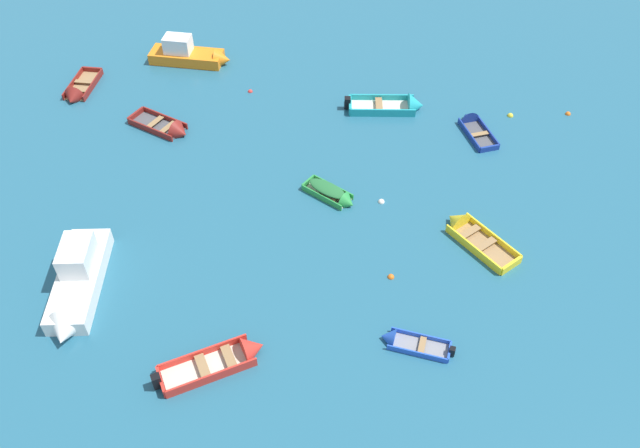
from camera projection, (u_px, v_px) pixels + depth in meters
The scene contains 15 objects.
rowboat_maroon_foreground_center at pixel (77, 93), 41.61m from camera, with size 1.87×4.02×1.30m.
rowboat_red_far_left at pixel (230, 357), 27.68m from camera, with size 4.36×3.85×1.27m.
rowboat_blue_back_row_left at pixel (402, 341), 28.36m from camera, with size 3.25×1.08×0.93m.
motor_launch_white_outer_right at pixel (76, 283), 29.96m from camera, with size 3.52×6.72×2.42m.
rowboat_green_near_right at pixel (335, 195), 34.76m from camera, with size 3.24×2.17×1.01m.
rowboat_turquoise_center at pixel (400, 106), 40.56m from camera, with size 5.01×2.67×1.53m.
rowboat_deep_blue_distant_center at pixel (471, 124), 39.37m from camera, with size 2.80×3.62×1.18m.
rowboat_maroon_back_row_right at pixel (172, 130), 38.94m from camera, with size 4.23×2.46×1.35m.
motor_launch_orange_far_right at pixel (192, 54), 44.17m from camera, with size 5.63×2.20×2.15m.
rowboat_yellow_outer_left at pixel (467, 230), 33.00m from camera, with size 4.21×3.74×1.35m.
mooring_buoy_near_foreground at pixel (510, 116), 40.22m from camera, with size 0.37×0.37×0.37m, color yellow.
mooring_buoy_central at pixel (568, 114), 40.34m from camera, with size 0.34×0.34×0.34m, color orange.
mooring_buoy_between_boats_left at pixel (381, 202), 34.77m from camera, with size 0.35×0.35×0.35m, color silver.
mooring_buoy_far_field at pixel (391, 277), 31.10m from camera, with size 0.33×0.33×0.33m, color orange.
mooring_buoy_outer_edge at pixel (250, 92), 42.07m from camera, with size 0.31×0.31×0.31m, color red.
Camera 1 is at (6.00, -2.53, 23.96)m, focal length 36.43 mm.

